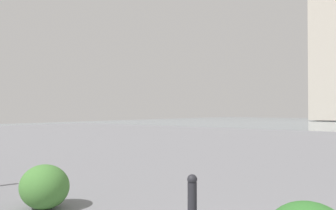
{
  "coord_description": "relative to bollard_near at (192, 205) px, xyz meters",
  "views": [
    {
      "loc": [
        0.29,
        2.57,
        1.63
      ],
      "look_at": [
        7.62,
        -6.93,
        1.82
      ],
      "focal_mm": 36.8,
      "sensor_mm": 36.0,
      "label": 1
    }
  ],
  "objects": [
    {
      "name": "shrub_low",
      "position": [
        2.67,
        0.4,
        -0.06
      ],
      "size": [
        0.86,
        0.78,
        0.73
      ],
      "color": "#477F38",
      "rests_on": "ground"
    },
    {
      "name": "bollard_near",
      "position": [
        0.0,
        0.0,
        0.0
      ],
      "size": [
        0.13,
        0.13,
        0.82
      ],
      "color": "#232328",
      "rests_on": "ground"
    }
  ]
}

